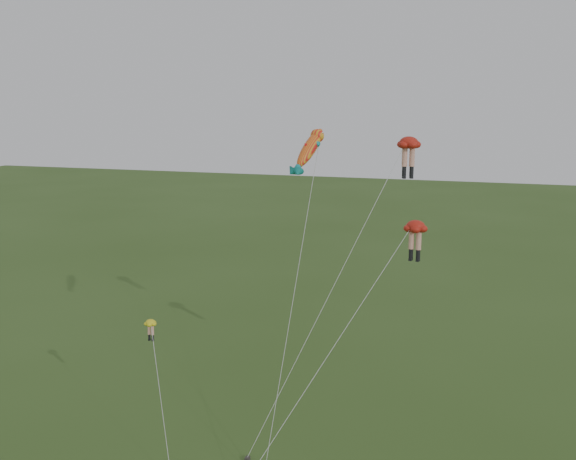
% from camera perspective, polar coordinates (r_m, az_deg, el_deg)
% --- Properties ---
extents(legs_kite_red_high, '(8.97, 9.16, 18.99)m').
position_cam_1_polar(legs_kite_red_high, '(40.84, 10.49, 7.01)').
color(legs_kite_red_high, '#AF1D12').
rests_on(legs_kite_red_high, ground).
extents(legs_kite_red_mid, '(8.67, 12.11, 13.80)m').
position_cam_1_polar(legs_kite_red_mid, '(41.06, 11.09, -0.20)').
color(legs_kite_red_mid, '#AF1D12').
rests_on(legs_kite_red_mid, ground).
extents(legs_kite_yellow, '(3.22, 3.60, 8.30)m').
position_cam_1_polar(legs_kite_yellow, '(39.60, -11.99, -9.17)').
color(legs_kite_yellow, yellow).
rests_on(legs_kite_yellow, ground).
extents(fish_kite, '(1.89, 9.09, 19.77)m').
position_cam_1_polar(fish_kite, '(39.23, 1.94, 7.14)').
color(fish_kite, gold).
rests_on(fish_kite, ground).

